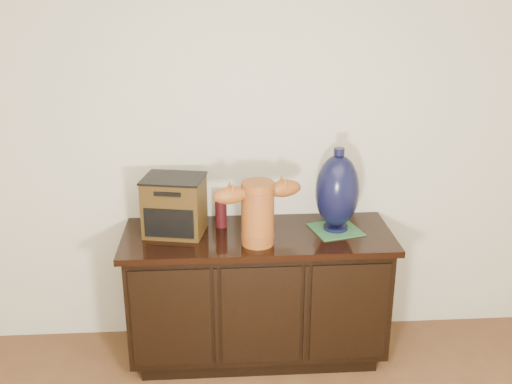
{
  "coord_description": "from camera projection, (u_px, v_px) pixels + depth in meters",
  "views": [
    {
      "loc": [
        -0.21,
        -0.73,
        2.07
      ],
      "look_at": [
        -0.01,
        2.18,
        1.01
      ],
      "focal_mm": 42.0,
      "sensor_mm": 36.0,
      "label": 1
    }
  ],
  "objects": [
    {
      "name": "green_mat",
      "position": [
        335.0,
        229.0,
        3.28
      ],
      "size": [
        0.3,
        0.3,
        0.01
      ],
      "primitive_type": "cube",
      "rotation": [
        0.0,
        0.0,
        0.25
      ],
      "color": "#285A33",
      "rests_on": "sideboard"
    },
    {
      "name": "spray_can",
      "position": [
        221.0,
        211.0,
        3.3
      ],
      "size": [
        0.06,
        0.06,
        0.19
      ],
      "color": "#580F14",
      "rests_on": "sideboard"
    },
    {
      "name": "tv_radio",
      "position": [
        175.0,
        205.0,
        3.2
      ],
      "size": [
        0.36,
        0.31,
        0.32
      ],
      "rotation": [
        0.0,
        0.0,
        -0.2
      ],
      "color": "#3B280E",
      "rests_on": "sideboard"
    },
    {
      "name": "sideboard",
      "position": [
        258.0,
        294.0,
        3.36
      ],
      "size": [
        1.46,
        0.56,
        0.75
      ],
      "color": "black",
      "rests_on": "ground"
    },
    {
      "name": "terracotta_vessel",
      "position": [
        258.0,
        210.0,
        3.05
      ],
      "size": [
        0.48,
        0.22,
        0.34
      ],
      "rotation": [
        0.0,
        0.0,
        0.29
      ],
      "color": "#964E1B",
      "rests_on": "sideboard"
    },
    {
      "name": "lamp_base",
      "position": [
        337.0,
        191.0,
        3.21
      ],
      "size": [
        0.29,
        0.29,
        0.46
      ],
      "rotation": [
        0.0,
        0.0,
        0.25
      ],
      "color": "black",
      "rests_on": "green_mat"
    }
  ]
}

